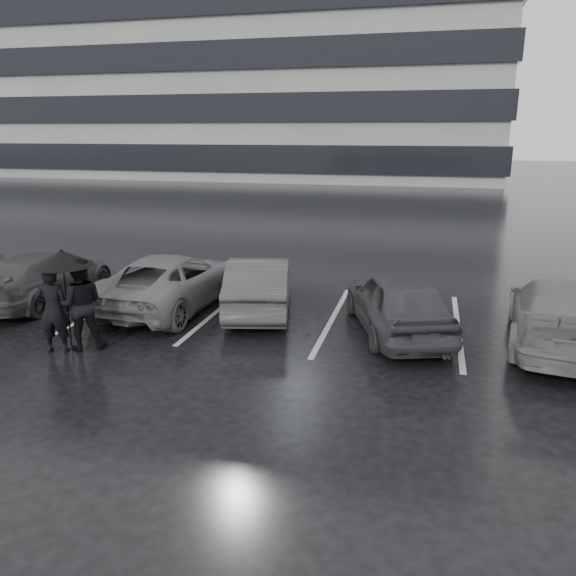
% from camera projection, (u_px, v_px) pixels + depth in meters
% --- Properties ---
extents(ground, '(160.00, 160.00, 0.00)m').
position_uv_depth(ground, '(280.00, 357.00, 10.82)').
color(ground, black).
rests_on(ground, ground).
extents(office_building, '(61.00, 26.00, 29.00)m').
position_uv_depth(office_building, '(192.00, 27.00, 56.92)').
color(office_building, '#969699').
rests_on(office_building, ground).
extents(car_main, '(2.83, 4.32, 1.37)m').
position_uv_depth(car_main, '(397.00, 302.00, 11.94)').
color(car_main, black).
rests_on(car_main, ground).
extents(car_west_a, '(2.26, 4.22, 1.32)m').
position_uv_depth(car_west_a, '(260.00, 284.00, 13.43)').
color(car_west_a, '#28282B').
rests_on(car_west_a, ground).
extents(car_west_b, '(2.40, 4.84, 1.32)m').
position_uv_depth(car_west_b, '(172.00, 280.00, 13.77)').
color(car_west_b, '#4E4F51').
rests_on(car_west_b, ground).
extents(car_west_c, '(1.79, 4.35, 1.26)m').
position_uv_depth(car_west_c, '(43.00, 277.00, 14.21)').
color(car_west_c, black).
rests_on(car_west_c, ground).
extents(car_east, '(2.48, 4.90, 1.36)m').
position_uv_depth(car_east, '(561.00, 313.00, 11.24)').
color(car_east, '#4E4F51').
rests_on(car_east, ground).
extents(pedestrian_left, '(0.72, 0.59, 1.71)m').
position_uv_depth(pedestrian_left, '(53.00, 310.00, 10.85)').
color(pedestrian_left, black).
rests_on(pedestrian_left, ground).
extents(pedestrian_right, '(1.12, 1.04, 1.84)m').
position_uv_depth(pedestrian_right, '(80.00, 304.00, 11.02)').
color(pedestrian_right, black).
rests_on(pedestrian_right, ground).
extents(umbrella, '(1.19, 1.19, 2.02)m').
position_uv_depth(umbrella, '(62.00, 258.00, 10.79)').
color(umbrella, black).
rests_on(umbrella, ground).
extents(stall_stripes, '(19.72, 5.00, 0.00)m').
position_uv_depth(stall_stripes, '(274.00, 314.00, 13.34)').
color(stall_stripes, '#AFAFB2').
rests_on(stall_stripes, ground).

